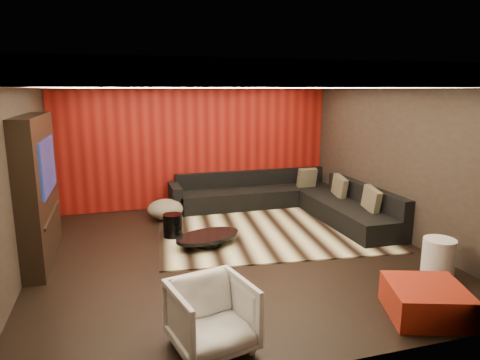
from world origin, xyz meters
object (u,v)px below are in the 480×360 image
object	(u,v)px
white_side_table	(438,258)
sectional_sofa	(288,200)
armchair	(212,316)
drum_stool	(173,225)
orange_ottoman	(426,301)
coffee_table	(208,240)

from	to	relation	value
white_side_table	sectional_sofa	world-z (taller)	sectional_sofa
white_side_table	armchair	size ratio (longest dim) A/B	0.70
armchair	white_side_table	bearing A→B (deg)	-0.07
armchair	sectional_sofa	world-z (taller)	sectional_sofa
drum_stool	sectional_sofa	bearing A→B (deg)	18.92
white_side_table	sectional_sofa	xyz separation A→B (m)	(-0.77, 3.53, -0.01)
white_side_table	orange_ottoman	size ratio (longest dim) A/B	0.66
coffee_table	armchair	world-z (taller)	armchair
coffee_table	orange_ottoman	distance (m)	3.46
drum_stool	sectional_sofa	distance (m)	2.69
coffee_table	armchair	distance (m)	2.86
orange_ottoman	coffee_table	bearing A→B (deg)	123.93
white_side_table	armchair	xyz separation A→B (m)	(-3.39, -0.76, 0.08)
white_side_table	coffee_table	bearing A→B (deg)	144.24
coffee_table	drum_stool	size ratio (longest dim) A/B	2.79
white_side_table	armchair	world-z (taller)	armchair
drum_stool	orange_ottoman	distance (m)	4.25
coffee_table	sectional_sofa	bearing A→B (deg)	35.97
orange_ottoman	sectional_sofa	world-z (taller)	sectional_sofa
coffee_table	orange_ottoman	bearing A→B (deg)	-56.07
orange_ottoman	armchair	world-z (taller)	armchair
drum_stool	armchair	size ratio (longest dim) A/B	0.52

